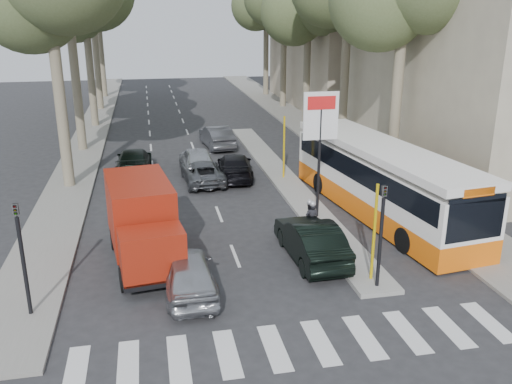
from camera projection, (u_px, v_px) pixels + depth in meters
ground at (270, 278)px, 18.63m from camera, size 120.00×120.00×0.00m
sidewalk_right at (305, 125)px, 43.47m from camera, size 3.20×70.00×0.12m
median_left at (94, 126)px, 43.13m from camera, size 2.40×64.00×0.12m
traffic_island at (283, 179)px, 29.44m from camera, size 1.50×26.00×0.16m
building_near at (497, 6)px, 29.85m from camera, size 11.00×18.00×18.00m
building_far at (351, 20)px, 50.62m from camera, size 11.00×20.00×16.00m
billboard at (320, 137)px, 22.71m from camera, size 1.50×12.10×5.60m
traffic_light_island at (382, 219)px, 17.06m from camera, size 0.16×0.41×3.60m
traffic_light_left at (20, 241)px, 15.48m from camera, size 0.16×0.41×3.60m
silver_hatchback at (189, 273)px, 17.44m from camera, size 1.77×4.15×1.40m
dark_hatchback at (311, 240)px, 19.85m from camera, size 1.77×4.63×1.51m
queue_car_a at (203, 172)px, 28.81m from camera, size 2.19×4.40×1.20m
queue_car_b at (235, 166)px, 29.61m from camera, size 2.40×4.77×1.33m
queue_car_c at (197, 160)px, 30.52m from camera, size 1.89×4.49×1.52m
queue_car_d at (217, 137)px, 36.33m from camera, size 2.07×4.60×1.47m
queue_car_e at (134, 161)px, 30.66m from camera, size 2.05×4.75×1.36m
red_truck at (142, 222)px, 19.37m from camera, size 2.77×5.77×2.96m
city_bus at (381, 178)px, 23.96m from camera, size 4.14×12.43×3.21m
motorcycle at (311, 220)px, 21.82m from camera, size 0.69×1.89×1.60m
pedestrian_near at (357, 163)px, 29.33m from camera, size 0.71×1.04×1.62m
pedestrian_far at (383, 179)px, 26.18m from camera, size 1.26×0.85×1.79m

